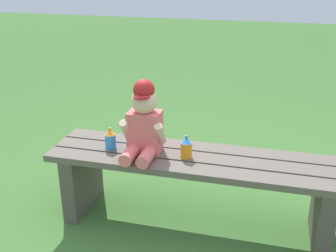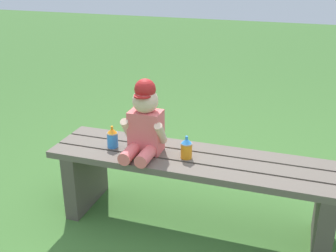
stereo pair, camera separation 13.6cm
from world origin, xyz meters
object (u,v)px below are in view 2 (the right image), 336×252
Objects in this scene: sippy_cup_right at (186,148)px; child_figure at (145,122)px; park_bench at (195,179)px; sippy_cup_left at (112,137)px.

child_figure is at bearing -178.35° from sippy_cup_right.
sippy_cup_left is (-0.47, -0.02, 0.19)m from park_bench.
sippy_cup_right is at bearing 1.65° from child_figure.
sippy_cup_left is at bearing 180.00° from sippy_cup_right.
park_bench is 0.19m from sippy_cup_right.
park_bench is 12.70× the size of sippy_cup_left.
park_bench is at bearing 5.71° from child_figure.
sippy_cup_left is at bearing 178.07° from child_figure.
park_bench is at bearing 24.40° from sippy_cup_right.
child_figure is 3.26× the size of sippy_cup_right.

